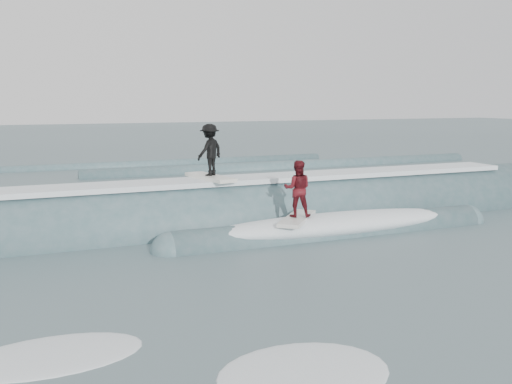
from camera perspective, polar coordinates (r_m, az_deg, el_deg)
name	(u,v)px	position (r m, az deg, el deg)	size (l,w,h in m)	color
ground	(359,288)	(11.32, 10.25, -9.41)	(160.00, 160.00, 0.00)	#3B5157
breaking_wave	(251,224)	(16.51, -0.55, -3.21)	(23.98, 4.09, 2.63)	#395C61
surfer_black	(210,153)	(15.98, -4.64, 3.87)	(1.07, 2.07, 1.55)	silver
surfer_red	(297,193)	(14.70, 4.17, -0.15)	(1.71, 1.88, 1.56)	silver
whitewater	(275,333)	(9.12, 1.88, -13.96)	(15.05, 7.40, 0.10)	white
far_swells	(142,177)	(27.38, -11.31, 1.52)	(41.35, 8.65, 0.80)	#395C61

